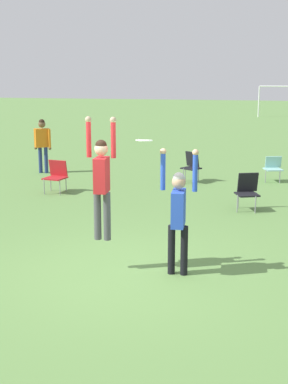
{
  "coord_description": "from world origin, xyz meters",
  "views": [
    {
      "loc": [
        2.2,
        -8.1,
        3.23
      ],
      "look_at": [
        0.24,
        0.38,
        1.3
      ],
      "focal_mm": 50.0,
      "sensor_mm": 36.0,
      "label": 1
    }
  ],
  "objects": [
    {
      "name": "camping_chair_0",
      "position": [
        -0.0,
        7.82,
        0.54
      ],
      "size": [
        0.66,
        0.73,
        0.91
      ],
      "rotation": [
        0.0,
        0.0,
        2.56
      ],
      "color": "gray",
      "rests_on": "ground_plane"
    },
    {
      "name": "frisbee",
      "position": [
        0.35,
        -0.11,
        2.23
      ],
      "size": [
        0.27,
        0.27,
        0.04
      ],
      "color": "white"
    },
    {
      "name": "person_defending",
      "position": [
        0.86,
        0.12,
        1.1
      ],
      "size": [
        0.62,
        0.48,
        2.08
      ],
      "rotation": [
        0.0,
        0.0,
        -1.5
      ],
      "color": "black",
      "rests_on": "ground_plane"
    },
    {
      "name": "person_jumping",
      "position": [
        -0.39,
        0.03,
        1.6
      ],
      "size": [
        0.52,
        0.38,
        2.03
      ],
      "rotation": [
        0.0,
        0.0,
        1.64
      ],
      "color": "#4C4C51",
      "rests_on": "ground_plane"
    },
    {
      "name": "person_spectator_near",
      "position": [
        -5.01,
        8.21,
        1.08
      ],
      "size": [
        0.61,
        0.41,
        1.78
      ],
      "rotation": [
        0.0,
        0.0,
        0.57
      ],
      "color": "navy",
      "rests_on": "ground_plane"
    },
    {
      "name": "camping_chair_4",
      "position": [
        -3.45,
        5.52,
        0.51
      ],
      "size": [
        0.62,
        0.66,
        0.88
      ],
      "rotation": [
        0.0,
        0.0,
        2.99
      ],
      "color": "gray",
      "rests_on": "ground_plane"
    },
    {
      "name": "ground_plane",
      "position": [
        0.0,
        0.0,
        0.0
      ],
      "size": [
        120.0,
        120.0,
        0.0
      ],
      "primitive_type": "plane",
      "color": "#608C47"
    },
    {
      "name": "camping_chair_3",
      "position": [
        2.42,
        8.47,
        0.45
      ],
      "size": [
        0.62,
        0.66,
        0.76
      ],
      "rotation": [
        0.0,
        0.0,
        3.45
      ],
      "color": "gray",
      "rests_on": "ground_plane"
    },
    {
      "name": "camping_chair_2",
      "position": [
        1.79,
        4.73,
        0.51
      ],
      "size": [
        0.65,
        0.7,
        0.89
      ],
      "rotation": [
        0.0,
        0.0,
        3.52
      ],
      "color": "gray",
      "rests_on": "ground_plane"
    }
  ]
}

